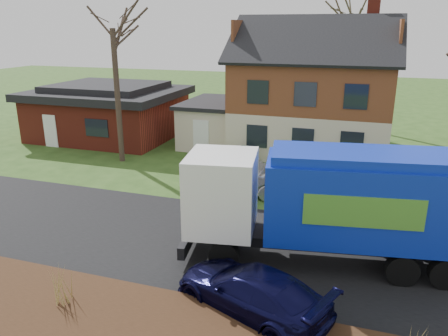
% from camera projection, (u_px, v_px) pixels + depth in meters
% --- Properties ---
extents(ground, '(120.00, 120.00, 0.00)m').
position_uv_depth(ground, '(202.00, 242.00, 15.82)').
color(ground, '#2A4918').
rests_on(ground, ground).
extents(road, '(80.00, 7.00, 0.02)m').
position_uv_depth(road, '(202.00, 242.00, 15.82)').
color(road, black).
rests_on(road, ground).
extents(mulch_verge, '(80.00, 3.50, 0.30)m').
position_uv_depth(mulch_verge, '(127.00, 330.00, 10.99)').
color(mulch_verge, black).
rests_on(mulch_verge, ground).
extents(main_house, '(12.95, 8.95, 9.26)m').
position_uv_depth(main_house, '(306.00, 85.00, 26.69)').
color(main_house, beige).
rests_on(main_house, ground).
extents(ranch_house, '(9.80, 8.20, 3.70)m').
position_uv_depth(ranch_house, '(109.00, 111.00, 30.59)').
color(ranch_house, maroon).
rests_on(ranch_house, ground).
extents(garbage_truck, '(9.22, 3.82, 3.83)m').
position_uv_depth(garbage_truck, '(331.00, 200.00, 13.78)').
color(garbage_truck, black).
rests_on(garbage_truck, ground).
extents(silver_sedan, '(5.09, 1.81, 1.67)m').
position_uv_depth(silver_sedan, '(240.00, 175.00, 20.34)').
color(silver_sedan, '#96989D').
rests_on(silver_sedan, ground).
extents(navy_wagon, '(4.91, 3.43, 1.32)m').
position_uv_depth(navy_wagon, '(251.00, 291.00, 11.73)').
color(navy_wagon, black).
rests_on(navy_wagon, ground).
extents(tree_front_west, '(3.44, 3.44, 10.24)m').
position_uv_depth(tree_front_west, '(111.00, 7.00, 22.78)').
color(tree_front_west, '#3E2F25').
rests_on(tree_front_west, ground).
extents(grass_clump_mid, '(0.37, 0.30, 1.03)m').
position_uv_depth(grass_clump_mid, '(62.00, 285.00, 11.75)').
color(grass_clump_mid, '#9D8445').
rests_on(grass_clump_mid, mulch_verge).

